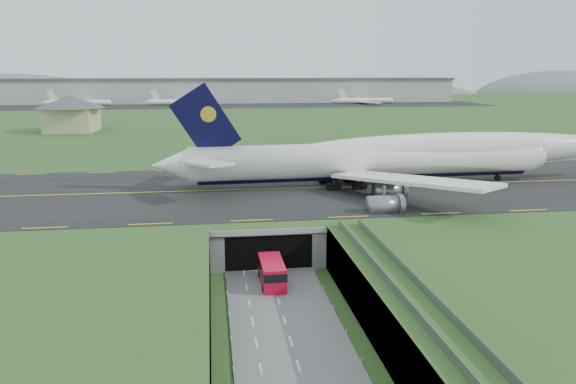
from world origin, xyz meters
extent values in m
plane|color=#2D5421|center=(0.00, 0.00, 0.00)|extent=(900.00, 900.00, 0.00)
cube|color=gray|center=(0.00, 0.00, 3.00)|extent=(800.00, 800.00, 6.00)
cube|color=slate|center=(0.00, -7.50, 0.10)|extent=(12.00, 75.00, 0.20)
cube|color=black|center=(0.00, 33.00, 6.09)|extent=(800.00, 44.00, 0.18)
cube|color=gray|center=(0.00, 19.00, 5.50)|extent=(16.00, 22.00, 1.00)
cube|color=gray|center=(-7.00, 19.00, 3.00)|extent=(2.00, 22.00, 6.00)
cube|color=gray|center=(7.00, 19.00, 3.00)|extent=(2.00, 22.00, 6.00)
cube|color=black|center=(0.00, 14.00, 2.50)|extent=(12.00, 12.00, 5.00)
cube|color=#A8A8A3|center=(0.00, 7.95, 5.60)|extent=(17.00, 0.50, 0.80)
cube|color=#A8A8A3|center=(11.00, -18.50, 5.80)|extent=(3.00, 53.00, 0.50)
cube|color=gray|center=(9.60, -18.50, 6.55)|extent=(0.06, 53.00, 1.00)
cube|color=gray|center=(12.40, -18.50, 6.55)|extent=(0.06, 53.00, 1.00)
cylinder|color=#A8A8A3|center=(11.00, -16.00, 2.80)|extent=(0.90, 0.90, 5.60)
cylinder|color=#A8A8A3|center=(11.00, -4.00, 2.80)|extent=(0.90, 0.90, 5.60)
cylinder|color=white|center=(21.01, 33.64, 10.97)|extent=(65.36, 8.90, 6.13)
sphere|color=white|center=(53.56, 35.02, 10.97)|extent=(6.26, 6.26, 6.01)
cone|color=white|center=(-14.42, 32.13, 10.97)|extent=(6.95, 6.11, 5.83)
ellipsoid|color=white|center=(38.58, 34.39, 12.35)|extent=(67.76, 8.51, 6.44)
ellipsoid|color=black|center=(52.60, 34.98, 11.74)|extent=(4.40, 2.86, 2.15)
cylinder|color=black|center=(21.01, 33.64, 8.58)|extent=(61.96, 5.21, 2.58)
cube|color=white|center=(22.27, 49.04, 10.01)|extent=(19.23, 28.56, 2.58)
cube|color=white|center=(-8.98, 39.55, 12.41)|extent=(8.44, 11.38, 0.98)
cube|color=white|center=(23.57, 18.40, 10.01)|extent=(21.07, 27.84, 2.58)
cube|color=white|center=(-8.37, 25.19, 12.41)|extent=(9.06, 11.28, 0.98)
cube|color=black|center=(-8.20, 32.39, 18.16)|extent=(12.20, 1.09, 13.56)
cylinder|color=gold|center=(-7.72, 32.41, 19.60)|extent=(2.71, 0.78, 2.68)
cylinder|color=slate|center=(21.31, 42.76, 7.04)|extent=(5.11, 3.37, 3.16)
cylinder|color=slate|center=(16.36, 52.62, 7.04)|extent=(5.11, 3.37, 3.16)
cylinder|color=slate|center=(22.09, 24.57, 7.04)|extent=(5.11, 3.37, 3.16)
cylinder|color=slate|center=(17.99, 14.33, 7.04)|extent=(5.11, 3.37, 3.16)
cylinder|color=black|center=(47.05, 34.75, 6.71)|extent=(1.07, 0.52, 1.05)
cube|color=black|center=(16.70, 33.45, 6.85)|extent=(6.03, 6.95, 1.34)
cube|color=red|center=(-0.18, 2.67, 1.73)|extent=(2.89, 7.66, 3.06)
cube|color=black|center=(-0.18, 2.67, 2.34)|extent=(2.95, 7.76, 1.02)
cube|color=black|center=(-0.18, 2.67, 0.45)|extent=(2.69, 7.15, 0.51)
cylinder|color=black|center=(-1.49, 0.12, 0.56)|extent=(0.36, 0.92, 0.92)
cylinder|color=black|center=(-1.52, 5.21, 0.56)|extent=(0.36, 0.92, 0.92)
cylinder|color=black|center=(1.16, 0.13, 0.56)|extent=(0.36, 0.92, 0.92)
cylinder|color=black|center=(1.13, 5.23, 0.56)|extent=(0.36, 0.92, 0.92)
cube|color=#BCB288|center=(-54.33, 136.11, 10.14)|extent=(16.47, 16.47, 8.28)
cone|color=#4C4C51|center=(-54.33, 136.11, 16.35)|extent=(24.16, 24.16, 4.14)
cube|color=#B2B2B2|center=(0.00, 300.00, 13.50)|extent=(300.00, 22.00, 15.00)
cube|color=#4C4C51|center=(0.00, 300.00, 21.00)|extent=(302.00, 24.00, 1.20)
cube|color=black|center=(0.00, 270.00, 6.14)|extent=(320.00, 50.00, 0.08)
cylinder|color=white|center=(-82.55, 275.00, 8.18)|extent=(34.00, 3.20, 3.20)
cylinder|color=white|center=(-24.94, 275.00, 8.18)|extent=(34.00, 3.20, 3.20)
cylinder|color=white|center=(87.07, 275.00, 8.18)|extent=(34.00, 3.20, 3.20)
ellipsoid|color=slate|center=(120.00, 430.00, -4.00)|extent=(260.00, 91.00, 44.00)
ellipsoid|color=slate|center=(320.00, 430.00, -4.00)|extent=(180.00, 63.00, 60.00)
camera|label=1|loc=(-7.43, -64.64, 27.09)|focal=35.00mm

